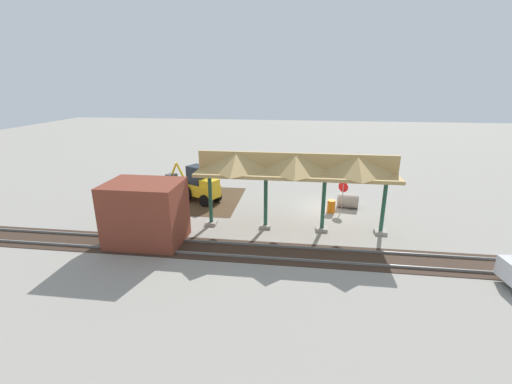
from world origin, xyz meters
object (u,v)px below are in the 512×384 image
Objects in this scene: concrete_pipe at (348,201)px; traffic_barrel at (331,206)px; stop_sign at (343,190)px; backhoe at (199,185)px; brick_utility_building at (146,213)px.

traffic_barrel is (1.31, 1.20, -0.06)m from concrete_pipe.
concrete_pipe is 1.83× the size of traffic_barrel.
stop_sign is 2.39× the size of traffic_barrel.
concrete_pipe is at bearing -179.81° from backhoe.
brick_utility_building is (12.28, 7.37, 1.28)m from concrete_pipe.
brick_utility_building is (11.77, 6.70, 0.25)m from stop_sign.
concrete_pipe is (-0.50, -0.66, -1.03)m from stop_sign.
backhoe is 10.17m from traffic_barrel.
backhoe is 5.59× the size of traffic_barrel.
backhoe is 1.20× the size of brick_utility_building.
traffic_barrel is (0.80, 0.54, -1.09)m from stop_sign.
brick_utility_building reaches higher than stop_sign.
concrete_pipe reaches higher than traffic_barrel.
stop_sign is 10.90m from backhoe.
concrete_pipe is 1.78m from traffic_barrel.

